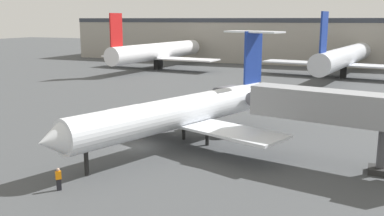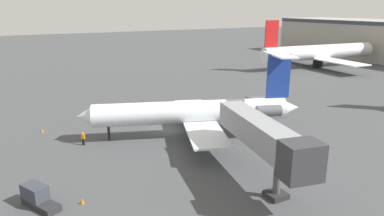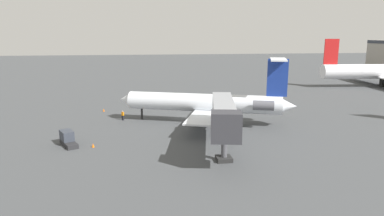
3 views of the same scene
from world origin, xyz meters
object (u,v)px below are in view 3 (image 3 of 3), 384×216
Objects in this scene: jet_bridge at (224,116)px; traffic_cone_mid at (93,145)px; ground_crew_marshaller at (123,115)px; baggage_tug_lead at (68,139)px; traffic_cone_near at (104,110)px; regional_jet at (208,102)px.

jet_bridge reaches higher than traffic_cone_mid.
jet_bridge is 9.38× the size of ground_crew_marshaller.
jet_bridge is 23.81m from ground_crew_marshaller.
traffic_cone_near is at bearing 172.81° from baggage_tug_lead.
jet_bridge is 28.82× the size of traffic_cone_mid.
ground_crew_marshaller is at bearing -105.60° from regional_jet.
jet_bridge reaches higher than ground_crew_marshaller.
ground_crew_marshaller is 0.40× the size of baggage_tug_lead.
traffic_cone_mid is (-5.11, -16.41, -4.69)m from jet_bridge.
traffic_cone_mid is at bearing 2.37° from traffic_cone_near.
jet_bridge reaches higher than baggage_tug_lead.
jet_bridge is at bearing -3.68° from regional_jet.
jet_bridge is (15.38, -0.99, 1.41)m from regional_jet.
ground_crew_marshaller is at bearing 152.47° from baggage_tug_lead.
baggage_tug_lead is (8.75, -20.87, -2.71)m from regional_jet.
regional_jet is 17.13× the size of ground_crew_marshaller.
ground_crew_marshaller is (-3.98, -14.24, -2.69)m from regional_jet.
traffic_cone_near is 21.91m from traffic_cone_mid.
jet_bridge is 21.36m from baggage_tug_lead.
jet_bridge is 32.42m from traffic_cone_near.
baggage_tug_lead is (12.73, -6.63, -0.02)m from ground_crew_marshaller.
regional_jet is 15.03m from ground_crew_marshaller.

